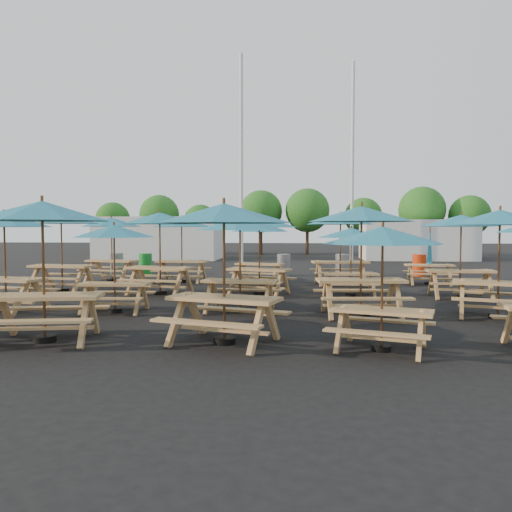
# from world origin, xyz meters

# --- Properties ---
(ground) EXTENTS (120.00, 120.00, 0.00)m
(ground) POSITION_xyz_m (0.00, 0.00, 0.00)
(ground) COLOR black
(ground) RESTS_ON ground
(picnic_unit_1) EXTENTS (2.67, 2.67, 2.38)m
(picnic_unit_1) POSITION_xyz_m (-5.60, -3.36, 2.07)
(picnic_unit_1) COLOR tan
(picnic_unit_1) RESTS_ON ground
(picnic_unit_2) EXTENTS (2.65, 2.65, 2.53)m
(picnic_unit_2) POSITION_xyz_m (-6.02, 0.32, 2.20)
(picnic_unit_2) COLOR tan
(picnic_unit_2) RESTS_ON ground
(picnic_unit_3) EXTENTS (2.77, 2.77, 2.44)m
(picnic_unit_3) POSITION_xyz_m (-5.64, 3.48, 2.13)
(picnic_unit_3) COLOR tan
(picnic_unit_3) RESTS_ON ground
(picnic_unit_4) EXTENTS (2.76, 2.76, 2.48)m
(picnic_unit_4) POSITION_xyz_m (-2.97, -6.44, 2.16)
(picnic_unit_4) COLOR tan
(picnic_unit_4) RESTS_ON ground
(picnic_unit_5) EXTENTS (2.08, 2.08, 2.09)m
(picnic_unit_5) POSITION_xyz_m (-2.91, -3.31, 1.82)
(picnic_unit_5) COLOR tan
(picnic_unit_5) RESTS_ON ground
(picnic_unit_6) EXTENTS (2.79, 2.79, 2.50)m
(picnic_unit_6) POSITION_xyz_m (-2.77, 0.00, 2.18)
(picnic_unit_6) COLOR tan
(picnic_unit_6) RESTS_ON ground
(picnic_unit_7) EXTENTS (2.39, 2.39, 2.42)m
(picnic_unit_7) POSITION_xyz_m (-2.96, 3.49, 2.11)
(picnic_unit_7) COLOR tan
(picnic_unit_7) RESTS_ON ground
(picnic_unit_8) EXTENTS (2.88, 2.88, 2.43)m
(picnic_unit_8) POSITION_xyz_m (0.17, -6.30, 2.11)
(picnic_unit_8) COLOR tan
(picnic_unit_8) RESTS_ON ground
(picnic_unit_9) EXTENTS (2.36, 2.36, 2.28)m
(picnic_unit_9) POSITION_xyz_m (0.03, -2.96, 1.99)
(picnic_unit_9) COLOR tan
(picnic_unit_9) RESTS_ON ground
(picnic_unit_10) EXTENTS (2.81, 2.81, 2.38)m
(picnic_unit_10) POSITION_xyz_m (0.22, 0.16, 2.07)
(picnic_unit_10) COLOR tan
(picnic_unit_10) RESTS_ON ground
(picnic_unit_11) EXTENTS (2.59, 2.59, 2.21)m
(picnic_unit_11) POSITION_xyz_m (-0.03, 3.30, 1.93)
(picnic_unit_11) COLOR tan
(picnic_unit_11) RESTS_ON ground
(picnic_unit_12) EXTENTS (2.42, 2.42, 2.03)m
(picnic_unit_12) POSITION_xyz_m (2.78, -6.57, 1.76)
(picnic_unit_12) COLOR tan
(picnic_unit_12) RESTS_ON ground
(picnic_unit_13) EXTENTS (2.61, 2.61, 2.51)m
(picnic_unit_13) POSITION_xyz_m (2.83, -3.27, 2.18)
(picnic_unit_13) COLOR tan
(picnic_unit_13) RESTS_ON ground
(picnic_unit_14) EXTENTS (2.01, 2.01, 2.03)m
(picnic_unit_14) POSITION_xyz_m (2.94, 0.18, 1.77)
(picnic_unit_14) COLOR tan
(picnic_unit_14) RESTS_ON ground
(picnic_unit_15) EXTENTS (2.65, 2.65, 2.52)m
(picnic_unit_15) POSITION_xyz_m (2.85, 3.16, 2.20)
(picnic_unit_15) COLOR tan
(picnic_unit_15) RESTS_ON ground
(picnic_unit_17) EXTENTS (2.89, 2.89, 2.42)m
(picnic_unit_17) POSITION_xyz_m (5.82, -3.27, 2.10)
(picnic_unit_17) COLOR tan
(picnic_unit_17) RESTS_ON ground
(picnic_unit_18) EXTENTS (2.42, 2.42, 2.41)m
(picnic_unit_18) POSITION_xyz_m (6.02, 0.05, 2.10)
(picnic_unit_18) COLOR tan
(picnic_unit_18) RESTS_ON ground
(picnic_unit_19) EXTENTS (1.77, 1.56, 2.14)m
(picnic_unit_19) POSITION_xyz_m (6.04, 3.58, 0.88)
(picnic_unit_19) COLOR tan
(picnic_unit_19) RESTS_ON ground
(waste_bin_0) EXTENTS (0.57, 0.57, 0.92)m
(waste_bin_0) POSITION_xyz_m (-6.78, 6.95, 0.46)
(waste_bin_0) COLOR gray
(waste_bin_0) RESTS_ON ground
(waste_bin_1) EXTENTS (0.57, 0.57, 0.92)m
(waste_bin_1) POSITION_xyz_m (-5.37, 6.66, 0.46)
(waste_bin_1) COLOR #188929
(waste_bin_1) RESTS_ON ground
(waste_bin_2) EXTENTS (0.57, 0.57, 0.92)m
(waste_bin_2) POSITION_xyz_m (0.72, 6.54, 0.46)
(waste_bin_2) COLOR gray
(waste_bin_2) RESTS_ON ground
(waste_bin_3) EXTENTS (0.57, 0.57, 0.92)m
(waste_bin_3) POSITION_xyz_m (3.20, 6.66, 0.46)
(waste_bin_3) COLOR gray
(waste_bin_3) RESTS_ON ground
(waste_bin_4) EXTENTS (0.57, 0.57, 0.92)m
(waste_bin_4) POSITION_xyz_m (6.43, 6.85, 0.46)
(waste_bin_4) COLOR red
(waste_bin_4) RESTS_ON ground
(mast_0) EXTENTS (0.20, 0.20, 12.00)m
(mast_0) POSITION_xyz_m (-2.00, 14.00, 6.00)
(mast_0) COLOR silver
(mast_0) RESTS_ON ground
(mast_1) EXTENTS (0.20, 0.20, 12.00)m
(mast_1) POSITION_xyz_m (4.50, 16.00, 6.00)
(mast_1) COLOR silver
(mast_1) RESTS_ON ground
(event_tent_0) EXTENTS (8.00, 4.00, 2.80)m
(event_tent_0) POSITION_xyz_m (-8.00, 18.00, 1.40)
(event_tent_0) COLOR silver
(event_tent_0) RESTS_ON ground
(event_tent_1) EXTENTS (7.00, 4.00, 2.60)m
(event_tent_1) POSITION_xyz_m (9.00, 19.00, 1.30)
(event_tent_1) COLOR silver
(event_tent_1) RESTS_ON ground
(tree_0) EXTENTS (2.80, 2.80, 4.24)m
(tree_0) POSITION_xyz_m (-14.07, 25.25, 2.83)
(tree_0) COLOR #382314
(tree_0) RESTS_ON ground
(tree_1) EXTENTS (3.11, 3.11, 4.72)m
(tree_1) POSITION_xyz_m (-9.74, 23.90, 3.15)
(tree_1) COLOR #382314
(tree_1) RESTS_ON ground
(tree_2) EXTENTS (2.59, 2.59, 3.93)m
(tree_2) POSITION_xyz_m (-6.39, 23.65, 2.62)
(tree_2) COLOR #382314
(tree_2) RESTS_ON ground
(tree_3) EXTENTS (3.36, 3.36, 5.09)m
(tree_3) POSITION_xyz_m (-1.75, 24.72, 3.41)
(tree_3) COLOR #382314
(tree_3) RESTS_ON ground
(tree_4) EXTENTS (3.41, 3.41, 5.17)m
(tree_4) POSITION_xyz_m (1.90, 24.26, 3.46)
(tree_4) COLOR #382314
(tree_4) RESTS_ON ground
(tree_5) EXTENTS (2.94, 2.94, 4.45)m
(tree_5) POSITION_xyz_m (6.22, 24.67, 2.97)
(tree_5) COLOR #382314
(tree_5) RESTS_ON ground
(tree_6) EXTENTS (3.38, 3.38, 5.13)m
(tree_6) POSITION_xyz_m (10.23, 22.90, 3.43)
(tree_6) COLOR #382314
(tree_6) RESTS_ON ground
(tree_7) EXTENTS (2.95, 2.95, 4.48)m
(tree_7) POSITION_xyz_m (13.63, 22.92, 2.99)
(tree_7) COLOR #382314
(tree_7) RESTS_ON ground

